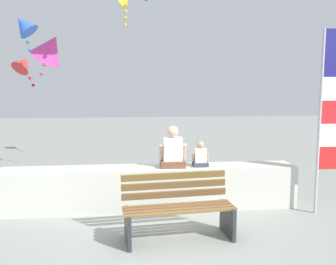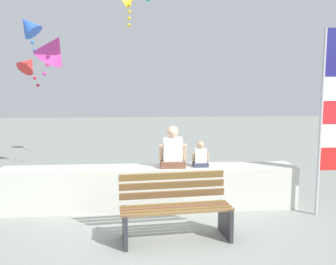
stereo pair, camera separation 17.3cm
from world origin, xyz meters
name	(u,v)px [view 2 (the right image)]	position (x,y,z in m)	size (l,w,h in m)	color
ground_plane	(152,229)	(0.00, 0.00, 0.00)	(40.00, 40.00, 0.00)	gray
seawall_ledge	(150,188)	(0.00, 0.97, 0.37)	(5.11, 0.60, 0.73)	beige
park_bench	(175,209)	(0.33, -0.30, 0.41)	(1.59, 0.75, 0.88)	brown
person_adult	(173,151)	(0.40, 0.94, 1.01)	(0.47, 0.34, 0.72)	brown
person_child	(200,157)	(0.89, 0.94, 0.91)	(0.29, 0.21, 0.44)	#34384C
flag_banner	(329,110)	(2.88, 0.42, 1.75)	(0.40, 0.05, 3.03)	#B7B7BC
kite_red	(29,64)	(-2.98, 4.43, 2.69)	(0.70, 0.74, 0.87)	red
kite_magenta	(53,48)	(-1.94, 2.66, 2.92)	(1.02, 0.94, 0.98)	#DB3D9E
kite_blue	(28,26)	(-2.72, 3.64, 3.51)	(0.68, 0.61, 0.89)	blue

